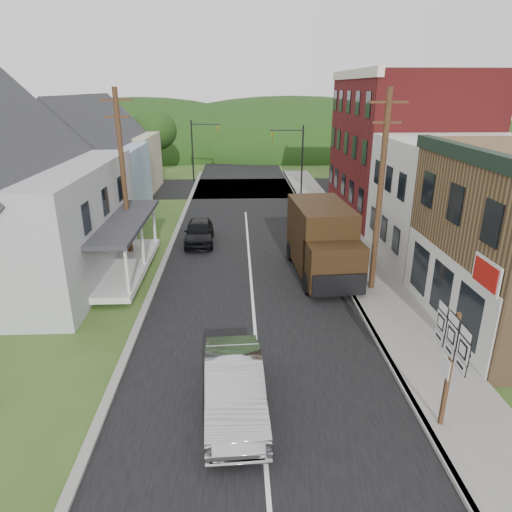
{
  "coord_description": "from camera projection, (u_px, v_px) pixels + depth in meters",
  "views": [
    {
      "loc": [
        -0.63,
        -15.81,
        8.96
      ],
      "look_at": [
        0.14,
        2.43,
        2.2
      ],
      "focal_mm": 32.0,
      "sensor_mm": 36.0,
      "label": 1
    }
  ],
  "objects": [
    {
      "name": "cross_road",
      "position": [
        244.0,
        188.0,
        43.25
      ],
      "size": [
        60.0,
        9.0,
        0.02
      ],
      "primitive_type": "cube",
      "color": "black",
      "rests_on": "ground"
    },
    {
      "name": "utility_pole_right",
      "position": [
        380.0,
        193.0,
        19.83
      ],
      "size": [
        1.6,
        0.26,
        9.0
      ],
      "color": "#472D19",
      "rests_on": "ground"
    },
    {
      "name": "forested_ridge",
      "position": [
        241.0,
        150.0,
        69.48
      ],
      "size": [
        90.0,
        30.0,
        16.0
      ],
      "primitive_type": "ellipsoid",
      "color": "black",
      "rests_on": "ground"
    },
    {
      "name": "house_blue",
      "position": [
        90.0,
        167.0,
        32.16
      ],
      "size": [
        7.14,
        8.16,
        7.28
      ],
      "color": "#94B3CA",
      "rests_on": "ground"
    },
    {
      "name": "dark_sedan",
      "position": [
        199.0,
        232.0,
        27.64
      ],
      "size": [
        1.84,
        4.3,
        1.45
      ],
      "primitive_type": "imported",
      "rotation": [
        0.0,
        0.0,
        0.03
      ],
      "color": "black",
      "rests_on": "ground"
    },
    {
      "name": "storefront_white",
      "position": [
        461.0,
        202.0,
        24.29
      ],
      "size": [
        8.0,
        7.0,
        6.5
      ],
      "primitive_type": "cube",
      "color": "silver",
      "rests_on": "ground"
    },
    {
      "name": "ground",
      "position": [
        255.0,
        330.0,
        17.95
      ],
      "size": [
        120.0,
        120.0,
        0.0
      ],
      "primitive_type": "plane",
      "color": "#2D4719",
      "rests_on": "ground"
    },
    {
      "name": "delivery_van",
      "position": [
        323.0,
        241.0,
        22.64
      ],
      "size": [
        2.97,
        6.48,
        3.54
      ],
      "rotation": [
        0.0,
        0.0,
        0.06
      ],
      "color": "black",
      "rests_on": "ground"
    },
    {
      "name": "silver_sedan",
      "position": [
        234.0,
        388.0,
        13.19
      ],
      "size": [
        1.91,
        4.88,
        1.58
      ],
      "primitive_type": "imported",
      "rotation": [
        0.0,
        0.0,
        0.05
      ],
      "color": "#ABAAAF",
      "rests_on": "ground"
    },
    {
      "name": "storefront_red",
      "position": [
        403.0,
        146.0,
        32.59
      ],
      "size": [
        8.0,
        12.0,
        10.0
      ],
      "primitive_type": "cube",
      "color": "maroon",
      "rests_on": "ground"
    },
    {
      "name": "traffic_signal_right",
      "position": [
        294.0,
        152.0,
        38.83
      ],
      "size": [
        2.87,
        0.2,
        6.0
      ],
      "color": "black",
      "rests_on": "ground"
    },
    {
      "name": "curb_right",
      "position": [
        330.0,
        256.0,
        25.6
      ],
      "size": [
        0.2,
        55.0,
        0.15
      ],
      "primitive_type": "cube",
      "color": "slate",
      "rests_on": "ground"
    },
    {
      "name": "utility_pole_left",
      "position": [
        123.0,
        176.0,
        23.57
      ],
      "size": [
        1.6,
        0.26,
        9.0
      ],
      "color": "#472D19",
      "rests_on": "ground"
    },
    {
      "name": "house_cream",
      "position": [
        114.0,
        150.0,
        40.57
      ],
      "size": [
        7.14,
        8.16,
        7.28
      ],
      "color": "beige",
      "rests_on": "ground"
    },
    {
      "name": "sidewalk_right",
      "position": [
        354.0,
        256.0,
        25.65
      ],
      "size": [
        2.8,
        55.0,
        0.15
      ],
      "primitive_type": "cube",
      "color": "slate",
      "rests_on": "ground"
    },
    {
      "name": "warning_sign",
      "position": [
        350.0,
        241.0,
        21.93
      ],
      "size": [
        0.27,
        0.78,
        2.93
      ],
      "rotation": [
        0.0,
        0.0,
        -0.31
      ],
      "color": "black",
      "rests_on": "sidewalk_right"
    },
    {
      "name": "road",
      "position": [
        248.0,
        247.0,
        27.32
      ],
      "size": [
        9.0,
        90.0,
        0.02
      ],
      "primitive_type": "cube",
      "color": "black",
      "rests_on": "ground"
    },
    {
      "name": "traffic_signal_left",
      "position": [
        199.0,
        143.0,
        45.05
      ],
      "size": [
        2.87,
        0.2,
        6.0
      ],
      "color": "black",
      "rests_on": "ground"
    },
    {
      "name": "tree_left_d",
      "position": [
        153.0,
        131.0,
        45.88
      ],
      "size": [
        4.8,
        4.8,
        6.94
      ],
      "color": "#382616",
      "rests_on": "ground"
    },
    {
      "name": "route_sign_cluster",
      "position": [
        450.0,
        354.0,
        11.96
      ],
      "size": [
        0.2,
        1.97,
        3.45
      ],
      "rotation": [
        0.0,
        0.0,
        -0.03
      ],
      "color": "#472D19",
      "rests_on": "sidewalk_right"
    },
    {
      "name": "curb_left",
      "position": [
        165.0,
        259.0,
        25.24
      ],
      "size": [
        0.3,
        55.0,
        0.12
      ],
      "primitive_type": "cube",
      "color": "slate",
      "rests_on": "ground"
    }
  ]
}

